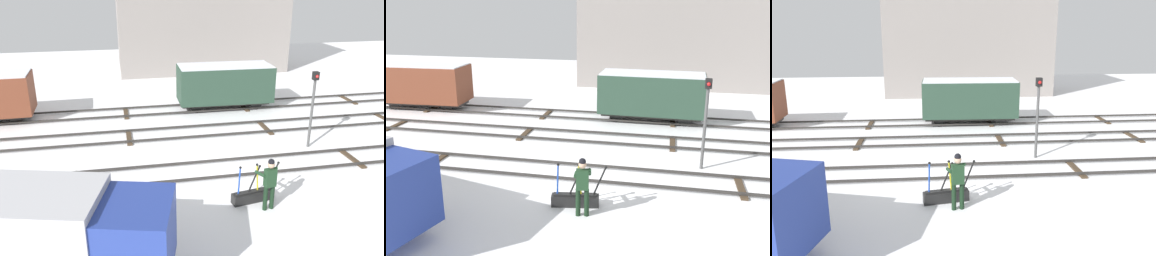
# 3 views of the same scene
# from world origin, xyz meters

# --- Properties ---
(ground_plane) EXTENTS (60.00, 60.00, 0.00)m
(ground_plane) POSITION_xyz_m (0.00, 0.00, 0.00)
(ground_plane) COLOR white
(track_main_line) EXTENTS (44.00, 1.94, 0.18)m
(track_main_line) POSITION_xyz_m (0.00, 0.00, 0.11)
(track_main_line) COLOR #2D2B28
(track_main_line) RESTS_ON ground_plane
(track_siding_near) EXTENTS (44.00, 1.94, 0.18)m
(track_siding_near) POSITION_xyz_m (0.00, 4.25, 0.11)
(track_siding_near) COLOR #2D2B28
(track_siding_near) RESTS_ON ground_plane
(track_siding_far) EXTENTS (44.00, 1.94, 0.18)m
(track_siding_far) POSITION_xyz_m (0.00, 7.98, 0.11)
(track_siding_far) COLOR #2D2B28
(track_siding_far) RESTS_ON ground_plane
(switch_lever_frame) EXTENTS (1.77, 0.60, 1.45)m
(switch_lever_frame) POSITION_xyz_m (0.49, -2.46, 0.25)
(switch_lever_frame) COLOR black
(switch_lever_frame) RESTS_ON ground_plane
(rail_worker) EXTENTS (0.62, 0.70, 1.88)m
(rail_worker) POSITION_xyz_m (0.83, -3.03, 1.07)
(rail_worker) COLOR black
(rail_worker) RESTS_ON ground_plane
(signal_post) EXTENTS (0.24, 0.32, 3.55)m
(signal_post) POSITION_xyz_m (4.62, 1.60, 2.20)
(signal_post) COLOR #4C4C4C
(signal_post) RESTS_ON ground_plane
(apartment_building) EXTENTS (13.84, 5.72, 9.00)m
(apartment_building) POSITION_xyz_m (3.25, 19.01, 4.51)
(apartment_building) COLOR gray
(apartment_building) RESTS_ON ground_plane
(freight_car_near_switch) EXTENTS (5.55, 2.34, 2.61)m
(freight_car_near_switch) POSITION_xyz_m (2.33, 7.98, 1.49)
(freight_car_near_switch) COLOR #2D2B28
(freight_car_near_switch) RESTS_ON ground_plane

